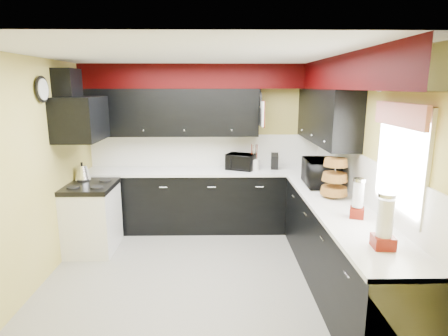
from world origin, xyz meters
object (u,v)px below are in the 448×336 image
microwave (321,173)px  toaster_oven (241,162)px  utensil_crock (254,164)px  knife_block (275,162)px  kettle (82,173)px

microwave → toaster_oven: bearing=47.9°
toaster_oven → utensil_crock: toaster_oven is taller
knife_block → kettle: 2.79m
microwave → knife_block: 1.05m
utensil_crock → knife_block: (0.32, 0.03, 0.04)m
kettle → microwave: bearing=-7.6°
toaster_oven → kettle: size_ratio=1.87×
toaster_oven → kettle: (-2.22, -0.52, -0.04)m
kettle → toaster_oven: bearing=13.1°
knife_block → utensil_crock: bearing=-167.6°
knife_block → kettle: knife_block is taller
microwave → kettle: microwave is taller
toaster_oven → utensil_crock: 0.21m
toaster_oven → utensil_crock: size_ratio=2.54×
microwave → kettle: (-3.20, 0.42, -0.08)m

